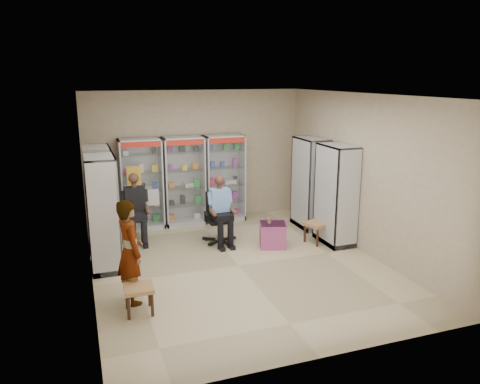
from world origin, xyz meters
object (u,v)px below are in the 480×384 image
object	(u,v)px
seated_shopkeeper	(220,211)
pink_trunk	(273,235)
standing_man	(130,252)
woven_stool_a	(317,232)
cabinet_left_far	(100,198)
cabinet_left_near	(103,213)
cabinet_back_left	(141,184)
office_chair	(219,217)
cabinet_right_far	(310,183)
cabinet_back_right	(224,178)
cabinet_back_mid	(184,181)
woven_stool_b	(139,299)
wooden_chair	(135,218)
cabinet_right_near	(336,195)

from	to	relation	value
seated_shopkeeper	pink_trunk	xyz separation A→B (m)	(0.93, -0.56, -0.42)
standing_man	woven_stool_a	bearing A→B (deg)	-81.17
cabinet_left_far	cabinet_left_near	world-z (taller)	same
cabinet_left_far	pink_trunk	distance (m)	3.46
cabinet_back_left	office_chair	distance (m)	2.01
cabinet_right_far	cabinet_back_right	bearing A→B (deg)	55.27
cabinet_back_mid	pink_trunk	bearing A→B (deg)	-57.20
cabinet_back_mid	cabinet_back_right	xyz separation A→B (m)	(0.95, 0.00, 0.00)
cabinet_back_mid	cabinet_back_right	distance (m)	0.95
seated_shopkeeper	woven_stool_b	world-z (taller)	seated_shopkeeper
cabinet_left_far	standing_man	world-z (taller)	cabinet_left_far
woven_stool_a	cabinet_left_near	bearing A→B (deg)	178.76
cabinet_back_left	wooden_chair	bearing A→B (deg)	-108.90
cabinet_right_near	office_chair	xyz separation A→B (m)	(-2.20, 0.81, -0.48)
cabinet_right_far	standing_man	world-z (taller)	cabinet_right_far
woven_stool_a	cabinet_back_right	bearing A→B (deg)	121.53
cabinet_back_right	office_chair	xyz separation A→B (m)	(-0.57, -1.42, -0.48)
cabinet_back_mid	cabinet_back_right	world-z (taller)	same
cabinet_right_near	woven_stool_b	bearing A→B (deg)	111.62
cabinet_back_right	woven_stool_b	bearing A→B (deg)	-122.89
seated_shopkeeper	cabinet_right_far	bearing A→B (deg)	7.13
pink_trunk	standing_man	xyz separation A→B (m)	(-2.91, -1.45, 0.56)
seated_shopkeeper	cabinet_left_far	bearing A→B (deg)	164.82
cabinet_right_near	wooden_chair	distance (m)	4.10
cabinet_back_right	office_chair	bearing A→B (deg)	-111.74
cabinet_right_far	pink_trunk	size ratio (longest dim) A/B	4.04
cabinet_back_mid	cabinet_right_far	xyz separation A→B (m)	(2.58, -1.13, 0.00)
seated_shopkeeper	woven_stool_a	xyz separation A→B (m)	(1.87, -0.65, -0.44)
woven_stool_a	cabinet_right_far	bearing A→B (deg)	71.55
cabinet_left_near	cabinet_back_mid	bearing A→B (deg)	137.20
office_chair	woven_stool_a	xyz separation A→B (m)	(1.87, -0.70, -0.30)
cabinet_back_right	office_chair	world-z (taller)	cabinet_back_right
cabinet_right_near	cabinet_left_far	xyz separation A→B (m)	(-4.46, 1.30, 0.00)
cabinet_back_left	cabinet_back_mid	bearing A→B (deg)	0.00
cabinet_left_far	wooden_chair	xyz separation A→B (m)	(0.68, 0.20, -0.53)
cabinet_right_far	seated_shopkeeper	distance (m)	2.25
cabinet_right_far	office_chair	distance (m)	2.27
cabinet_back_left	cabinet_right_far	bearing A→B (deg)	-17.75
office_chair	cabinet_right_far	bearing A→B (deg)	5.85
cabinet_back_mid	cabinet_left_far	bearing A→B (deg)	-153.68
pink_trunk	woven_stool_a	xyz separation A→B (m)	(0.94, -0.09, -0.02)
wooden_chair	standing_man	xyz separation A→B (m)	(-0.40, -2.75, 0.32)
cabinet_back_right	woven_stool_b	size ratio (longest dim) A/B	4.91
wooden_chair	office_chair	xyz separation A→B (m)	(1.58, -0.69, 0.05)
cabinet_left_near	office_chair	size ratio (longest dim) A/B	1.93
office_chair	woven_stool_a	distance (m)	2.02
seated_shopkeeper	woven_stool_b	size ratio (longest dim) A/B	3.23
woven_stool_a	woven_stool_b	world-z (taller)	woven_stool_a
cabinet_back_mid	cabinet_left_near	bearing A→B (deg)	-132.80
woven_stool_a	cabinet_right_near	bearing A→B (deg)	-18.56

